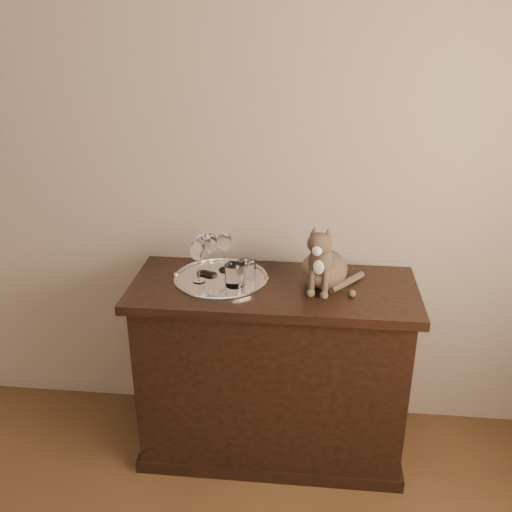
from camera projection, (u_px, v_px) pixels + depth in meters
The scene contains 10 objects.
wall_back at pixel (145, 147), 2.52m from camera, with size 4.00×0.10×2.70m, color tan.
sideboard at pixel (272, 371), 2.55m from camera, with size 1.20×0.50×0.85m, color black, non-canonical shape.
tray at pixel (221, 280), 2.42m from camera, with size 0.40×0.40×0.01m, color white.
wine_glass_a at pixel (202, 254), 2.43m from camera, with size 0.07×0.07×0.19m, color silver, non-canonical shape.
wine_glass_b at pixel (225, 252), 2.47m from camera, with size 0.07×0.07×0.18m, color silver, non-canonical shape.
wine_glass_c at pixel (198, 261), 2.37m from camera, with size 0.07×0.07×0.18m, color silver, non-canonical shape.
wine_glass_d at pixel (210, 255), 2.42m from camera, with size 0.07×0.07×0.19m, color white, non-canonical shape.
tumbler_a at pixel (235, 275), 2.35m from camera, with size 0.08×0.08×0.09m, color silver.
tumbler_c at pixel (246, 272), 2.38m from camera, with size 0.08×0.08×0.09m, color silver.
cat at pixel (325, 253), 2.33m from camera, with size 0.29×0.27×0.29m, color brown, non-canonical shape.
Camera 1 is at (0.75, -0.19, 1.91)m, focal length 40.00 mm.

